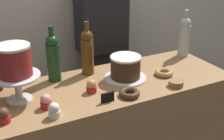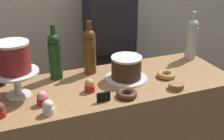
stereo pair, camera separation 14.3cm
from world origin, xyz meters
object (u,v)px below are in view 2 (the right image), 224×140
wine_bottle_amber (90,51)px  cookie_stack (176,86)px  cupcake_vanilla (48,108)px  donut_chocolate (127,94)px  price_sign_chalkboard (104,97)px  cupcake_caramel (90,85)px  white_layer_cake (13,57)px  cupcake_strawberry (42,98)px  donut_maple (166,75)px  cake_stand_pedestal (17,79)px  chocolate_round_cake (126,67)px  wine_bottle_green (55,55)px  wine_bottle_clear (192,38)px  barista_figure (110,51)px

wine_bottle_amber → cookie_stack: wine_bottle_amber is taller
cupcake_vanilla → donut_chocolate: (0.41, 0.02, -0.02)m
cookie_stack → price_sign_chalkboard: 0.42m
cupcake_caramel → white_layer_cake: bearing=167.2°
cupcake_strawberry → cupcake_vanilla: bearing=-83.2°
donut_maple → cookie_stack: same height
cupcake_strawberry → cupcake_vanilla: same height
cupcake_vanilla → donut_chocolate: size_ratio=0.66×
wine_bottle_amber → cookie_stack: 0.55m
cake_stand_pedestal → chocolate_round_cake: 0.61m
chocolate_round_cake → price_sign_chalkboard: size_ratio=2.55×
wine_bottle_green → cookie_stack: wine_bottle_green is taller
donut_maple → wine_bottle_amber: bearing=150.1°
chocolate_round_cake → wine_bottle_green: bearing=156.4°
cupcake_strawberry → chocolate_round_cake: bearing=12.9°
cupcake_caramel → cake_stand_pedestal: bearing=167.2°
white_layer_cake → chocolate_round_cake: bearing=-1.4°
wine_bottle_amber → donut_chocolate: bearing=-76.9°
wine_bottle_clear → barista_figure: 0.65m
wine_bottle_green → barista_figure: 0.70m
wine_bottle_clear → donut_maple: bearing=-146.4°
cake_stand_pedestal → cupcake_vanilla: cake_stand_pedestal is taller
barista_figure → cupcake_caramel: bearing=-119.0°
wine_bottle_amber → cupcake_strawberry: size_ratio=4.38×
wine_bottle_amber → cookie_stack: (0.37, -0.38, -0.13)m
price_sign_chalkboard → cupcake_vanilla: bearing=-176.8°
white_layer_cake → barista_figure: size_ratio=0.10×
cupcake_caramel → donut_maple: (0.48, 0.00, -0.02)m
cake_stand_pedestal → cookie_stack: 0.85m
cake_stand_pedestal → cookie_stack: cake_stand_pedestal is taller
cupcake_caramel → donut_chocolate: size_ratio=0.66×
wine_bottle_green → wine_bottle_clear: bearing=-1.4°
cake_stand_pedestal → chocolate_round_cake: size_ratio=1.31×
white_layer_cake → donut_maple: (0.84, -0.08, -0.21)m
white_layer_cake → cupcake_vanilla: bearing=-63.5°
white_layer_cake → cupcake_strawberry: 0.25m
cake_stand_pedestal → wine_bottle_clear: 1.16m
wine_bottle_clear → barista_figure: size_ratio=0.20×
chocolate_round_cake → cookie_stack: 0.30m
cookie_stack → wine_bottle_amber: bearing=134.6°
wine_bottle_green → wine_bottle_amber: 0.21m
cupcake_vanilla → donut_chocolate: bearing=2.7°
donut_maple → wine_bottle_green: bearing=159.4°
white_layer_cake → wine_bottle_amber: 0.47m
donut_maple → price_sign_chalkboard: bearing=-163.1°
wine_bottle_green → cookie_stack: 0.71m
white_layer_cake → cupcake_vanilla: size_ratio=2.25×
cake_stand_pedestal → cookie_stack: (0.81, -0.23, -0.08)m
white_layer_cake → donut_chocolate: white_layer_cake is taller
chocolate_round_cake → cupcake_caramel: size_ratio=2.40×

